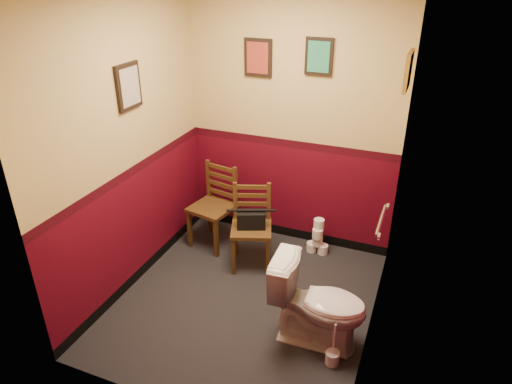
% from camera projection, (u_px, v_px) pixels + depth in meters
% --- Properties ---
extents(floor, '(2.20, 2.40, 0.00)m').
position_uv_depth(floor, '(246.00, 301.00, 4.18)').
color(floor, black).
rests_on(floor, ground).
extents(wall_back, '(2.20, 0.00, 2.70)m').
position_uv_depth(wall_back, '(291.00, 121.00, 4.56)').
color(wall_back, '#490614').
rests_on(wall_back, ground).
extents(wall_front, '(2.20, 0.00, 2.70)m').
position_uv_depth(wall_front, '(161.00, 244.00, 2.57)').
color(wall_front, '#490614').
rests_on(wall_front, ground).
extents(wall_left, '(0.00, 2.40, 2.70)m').
position_uv_depth(wall_left, '(127.00, 147.00, 3.93)').
color(wall_left, '#490614').
rests_on(wall_left, ground).
extents(wall_right, '(0.00, 2.40, 2.70)m').
position_uv_depth(wall_right, '(388.00, 189.00, 3.20)').
color(wall_right, '#490614').
rests_on(wall_right, ground).
extents(grab_bar, '(0.05, 0.56, 0.06)m').
position_uv_depth(grab_bar, '(382.00, 220.00, 3.60)').
color(grab_bar, silver).
rests_on(grab_bar, wall_right).
extents(framed_print_back_a, '(0.28, 0.04, 0.36)m').
position_uv_depth(framed_print_back_a, '(258.00, 58.00, 4.39)').
color(framed_print_back_a, black).
rests_on(framed_print_back_a, wall_back).
extents(framed_print_back_b, '(0.26, 0.04, 0.34)m').
position_uv_depth(framed_print_back_b, '(319.00, 57.00, 4.17)').
color(framed_print_back_b, black).
rests_on(framed_print_back_b, wall_back).
extents(framed_print_left, '(0.04, 0.30, 0.38)m').
position_uv_depth(framed_print_left, '(129.00, 87.00, 3.78)').
color(framed_print_left, black).
rests_on(framed_print_left, wall_left).
extents(framed_print_right, '(0.04, 0.34, 0.28)m').
position_uv_depth(framed_print_right, '(408.00, 71.00, 3.39)').
color(framed_print_right, olive).
rests_on(framed_print_right, wall_right).
extents(toilet, '(0.77, 0.45, 0.74)m').
position_uv_depth(toilet, '(318.00, 304.00, 3.58)').
color(toilet, white).
rests_on(toilet, floor).
extents(toilet_brush, '(0.11, 0.11, 0.39)m').
position_uv_depth(toilet_brush, '(332.00, 357.00, 3.50)').
color(toilet_brush, silver).
rests_on(toilet_brush, floor).
extents(chair_left, '(0.49, 0.49, 0.89)m').
position_uv_depth(chair_left, '(214.00, 206.00, 4.86)').
color(chair_left, '#4E3517').
rests_on(chair_left, floor).
extents(chair_right, '(0.50, 0.50, 0.84)m').
position_uv_depth(chair_right, '(251.00, 227.00, 4.53)').
color(chair_right, '#4E3517').
rests_on(chair_right, floor).
extents(handbag, '(0.31, 0.23, 0.20)m').
position_uv_depth(handbag, '(251.00, 219.00, 4.45)').
color(handbag, black).
rests_on(handbag, chair_right).
extents(tp_stack, '(0.23, 0.14, 0.40)m').
position_uv_depth(tp_stack, '(318.00, 239.00, 4.80)').
color(tp_stack, silver).
rests_on(tp_stack, floor).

